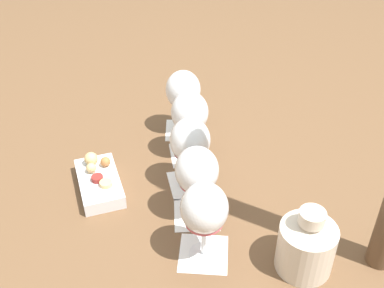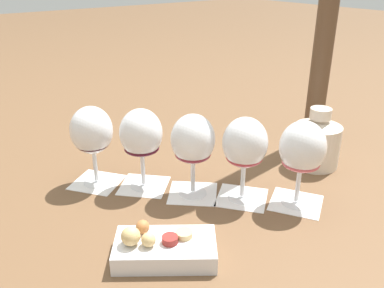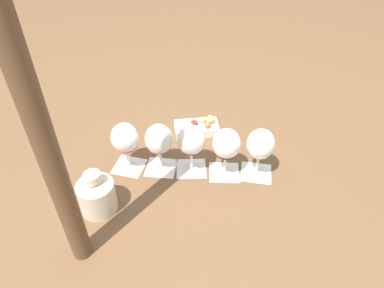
% 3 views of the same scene
% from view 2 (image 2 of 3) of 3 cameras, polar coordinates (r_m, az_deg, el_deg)
% --- Properties ---
extents(ground_plane, '(8.00, 8.00, 0.00)m').
position_cam_2_polar(ground_plane, '(0.93, -0.14, -6.79)').
color(ground_plane, brown).
extents(tasting_card_0, '(0.15, 0.14, 0.00)m').
position_cam_2_polar(tasting_card_0, '(0.92, 14.37, -7.97)').
color(tasting_card_0, white).
rests_on(tasting_card_0, ground_plane).
extents(tasting_card_1, '(0.15, 0.15, 0.00)m').
position_cam_2_polar(tasting_card_1, '(0.92, 7.01, -7.44)').
color(tasting_card_1, white).
rests_on(tasting_card_1, ground_plane).
extents(tasting_card_2, '(0.15, 0.15, 0.00)m').
position_cam_2_polar(tasting_card_2, '(0.93, 0.12, -6.90)').
color(tasting_card_2, white).
rests_on(tasting_card_2, ground_plane).
extents(tasting_card_3, '(0.15, 0.15, 0.00)m').
position_cam_2_polar(tasting_card_3, '(0.97, -6.77, -5.79)').
color(tasting_card_3, white).
rests_on(tasting_card_3, ground_plane).
extents(tasting_card_4, '(0.15, 0.15, 0.00)m').
position_cam_2_polar(tasting_card_4, '(1.00, -13.18, -5.22)').
color(tasting_card_4, white).
rests_on(tasting_card_4, ground_plane).
extents(wine_glass_0, '(0.10, 0.10, 0.19)m').
position_cam_2_polar(wine_glass_0, '(0.86, 15.22, -0.84)').
color(wine_glass_0, white).
rests_on(wine_glass_0, tasting_card_0).
extents(wine_glass_1, '(0.10, 0.10, 0.19)m').
position_cam_2_polar(wine_glass_1, '(0.86, 7.43, -0.28)').
color(wine_glass_1, white).
rests_on(wine_glass_1, tasting_card_1).
extents(wine_glass_2, '(0.10, 0.10, 0.19)m').
position_cam_2_polar(wine_glass_2, '(0.87, 0.12, 0.23)').
color(wine_glass_2, white).
rests_on(wine_glass_2, tasting_card_2).
extents(wine_glass_3, '(0.10, 0.10, 0.19)m').
position_cam_2_polar(wine_glass_3, '(0.91, -7.15, 1.13)').
color(wine_glass_3, white).
rests_on(wine_glass_3, tasting_card_3).
extents(wine_glass_4, '(0.10, 0.10, 0.19)m').
position_cam_2_polar(wine_glass_4, '(0.95, -13.89, 1.45)').
color(wine_glass_4, white).
rests_on(wine_glass_4, tasting_card_4).
extents(ceramic_vase, '(0.12, 0.12, 0.15)m').
position_cam_2_polar(ceramic_vase, '(1.08, 17.13, 0.41)').
color(ceramic_vase, beige).
rests_on(ceramic_vase, ground_plane).
extents(snack_dish, '(0.18, 0.20, 0.07)m').
position_cam_2_polar(snack_dish, '(0.74, -4.12, -14.28)').
color(snack_dish, silver).
rests_on(snack_dish, ground_plane).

